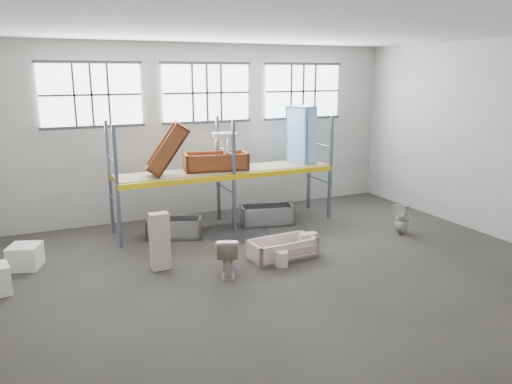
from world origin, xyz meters
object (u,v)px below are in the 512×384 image
cistern_tall (160,241)px  steel_tub_right (267,215)px  blue_tub_upright (301,135)px  bucket (281,259)px  bathtub_beige (282,248)px  rust_tub_flat (216,162)px  toilet_beige (227,255)px  steel_tub_left (174,228)px  toilet_white (402,218)px

cistern_tall → steel_tub_right: (3.52, 1.97, -0.36)m
blue_tub_upright → bucket: (-2.39, -3.39, -2.22)m
bathtub_beige → rust_tub_flat: size_ratio=0.90×
blue_tub_upright → steel_tub_right: bearing=-161.1°
toilet_beige → steel_tub_left: 2.82m
steel_tub_left → bucket: bearing=-60.8°
blue_tub_upright → rust_tub_flat: bearing=-179.8°
toilet_beige → bucket: toilet_beige is taller
toilet_white → steel_tub_right: toilet_white is taller
toilet_beige → toilet_white: (5.18, 0.57, 0.00)m
toilet_beige → toilet_white: 5.21m
toilet_beige → steel_tub_left: size_ratio=0.60×
toilet_white → steel_tub_right: (-2.87, 2.26, -0.15)m
bathtub_beige → blue_tub_upright: blue_tub_upright is taller
steel_tub_right → bucket: bearing=-110.0°
toilet_white → rust_tub_flat: bearing=-143.7°
toilet_beige → cistern_tall: (-1.22, 0.87, 0.21)m
steel_tub_left → bathtub_beige: bearing=-52.7°
bathtub_beige → rust_tub_flat: rust_tub_flat is taller
bathtub_beige → rust_tub_flat: (-0.52, 2.93, 1.59)m
toilet_beige → bathtub_beige: bearing=-146.4°
bathtub_beige → toilet_beige: bearing=-171.0°
steel_tub_right → blue_tub_upright: 2.54m
cistern_tall → bucket: (2.45, -0.98, -0.46)m
steel_tub_left → blue_tub_upright: 4.57m
toilet_white → steel_tub_left: size_ratio=0.61×
rust_tub_flat → blue_tub_upright: 2.72m
bathtub_beige → bucket: bathtub_beige is taller
cistern_tall → blue_tub_upright: size_ratio=0.74×
bathtub_beige → bucket: 0.52m
blue_tub_upright → toilet_beige: bearing=-137.8°
toilet_beige → cistern_tall: size_ratio=0.67×
bathtub_beige → bucket: size_ratio=4.45×
bathtub_beige → rust_tub_flat: bearing=96.1°
bathtub_beige → blue_tub_upright: (2.14, 2.94, 2.17)m
bathtub_beige → blue_tub_upright: bearing=50.1°
steel_tub_left → blue_tub_upright: (4.01, 0.49, 2.14)m
cistern_tall → blue_tub_upright: bearing=26.2°
toilet_white → steel_tub_right: size_ratio=0.58×
toilet_white → bathtub_beige: bearing=-107.4°
toilet_white → rust_tub_flat: rust_tub_flat is taller
toilet_beige → bucket: size_ratio=2.43×
bathtub_beige → cistern_tall: 2.78m
cistern_tall → rust_tub_flat: rust_tub_flat is taller
toilet_beige → steel_tub_left: bearing=-61.6°
rust_tub_flat → bucket: rust_tub_flat is taller
bathtub_beige → cistern_tall: (-2.70, 0.52, 0.40)m
steel_tub_left → steel_tub_right: bearing=0.9°
bucket → toilet_white: bearing=9.8°
toilet_beige → blue_tub_upright: size_ratio=0.50×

